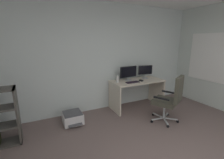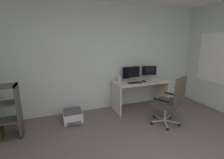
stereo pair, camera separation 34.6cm
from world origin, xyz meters
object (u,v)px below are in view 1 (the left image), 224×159
object	(u,v)px
monitor_main	(128,72)
office_chair	(170,98)
desktop_speaker	(118,79)
monitor_secondary	(145,71)
keyboard	(133,82)
desk	(137,88)
printer	(73,118)
computer_mouse	(141,80)

from	to	relation	value
monitor_main	office_chair	xyz separation A→B (m)	(0.36, -1.12, -0.40)
office_chair	desktop_speaker	bearing A→B (deg)	123.64
monitor_secondary	keyboard	distance (m)	0.65
keyboard	desktop_speaker	bearing A→B (deg)	152.34
monitor_main	monitor_secondary	xyz separation A→B (m)	(0.55, 0.00, -0.00)
desk	printer	world-z (taller)	desk
desktop_speaker	office_chair	distance (m)	1.31
monitor_main	computer_mouse	size ratio (longest dim) A/B	4.99
office_chair	keyboard	bearing A→B (deg)	113.69
monitor_main	office_chair	world-z (taller)	monitor_main
computer_mouse	monitor_main	bearing A→B (deg)	126.66
monitor_main	keyboard	bearing A→B (deg)	-95.31
desk	desktop_speaker	size ratio (longest dim) A/B	8.21
keyboard	desktop_speaker	xyz separation A→B (m)	(-0.33, 0.19, 0.07)
office_chair	printer	world-z (taller)	office_chair
computer_mouse	printer	bearing A→B (deg)	165.41
office_chair	printer	distance (m)	2.17
monitor_secondary	monitor_main	bearing A→B (deg)	-179.99
desk	printer	xyz separation A→B (m)	(-1.77, -0.10, -0.43)
printer	monitor_main	bearing A→B (deg)	7.35
desk	office_chair	world-z (taller)	office_chair
monitor_main	desktop_speaker	size ratio (longest dim) A/B	2.94
computer_mouse	office_chair	xyz separation A→B (m)	(0.10, -0.90, -0.20)
computer_mouse	desktop_speaker	distance (m)	0.63
desktop_speaker	printer	size ratio (longest dim) A/B	0.34
computer_mouse	office_chair	world-z (taller)	office_chair
desk	monitor_main	bearing A→B (deg)	155.96
printer	keyboard	bearing A→B (deg)	-1.43
desk	monitor_main	size ratio (longest dim) A/B	2.80
keyboard	computer_mouse	xyz separation A→B (m)	(0.28, 0.03, 0.01)
desktop_speaker	printer	xyz separation A→B (m)	(-1.20, -0.15, -0.71)
monitor_secondary	printer	bearing A→B (deg)	-174.55
monitor_secondary	printer	distance (m)	2.27
monitor_main	keyboard	world-z (taller)	monitor_main
desktop_speaker	desk	bearing A→B (deg)	-5.08
monitor_secondary	printer	xyz separation A→B (m)	(-2.09, -0.20, -0.84)
monitor_secondary	desktop_speaker	bearing A→B (deg)	-176.94
monitor_main	monitor_secondary	distance (m)	0.55
keyboard	computer_mouse	world-z (taller)	computer_mouse
monitor_main	desktop_speaker	xyz separation A→B (m)	(-0.35, -0.05, -0.13)
desk	computer_mouse	size ratio (longest dim) A/B	13.96
office_chair	printer	xyz separation A→B (m)	(-1.91, 0.92, -0.45)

